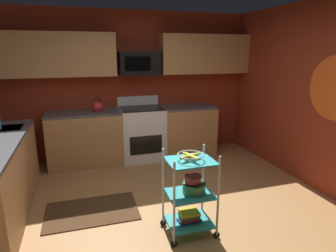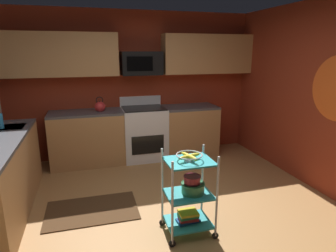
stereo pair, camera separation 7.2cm
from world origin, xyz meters
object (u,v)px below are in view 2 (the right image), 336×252
at_px(rolling_cart, 189,194).
at_px(mixing_bowl_small, 192,179).
at_px(fruit_bowl, 189,156).
at_px(book_stack, 188,216).
at_px(kettle, 100,107).
at_px(oven_range, 144,133).
at_px(microwave, 141,63).
at_px(mixing_bowl_large, 193,188).
at_px(dish_soap_bottle, 1,121).

distance_m(rolling_cart, mixing_bowl_small, 0.17).
height_order(fruit_bowl, book_stack, fruit_bowl).
height_order(rolling_cart, mixing_bowl_small, rolling_cart).
bearing_deg(rolling_cart, kettle, 107.49).
height_order(oven_range, microwave, microwave).
relative_size(mixing_bowl_large, dish_soap_bottle, 1.26).
bearing_deg(mixing_bowl_large, fruit_bowl, 180.00).
relative_size(microwave, mixing_bowl_small, 3.85).
bearing_deg(oven_range, fruit_bowl, -90.10).
bearing_deg(dish_soap_bottle, microwave, 23.90).
distance_m(mixing_bowl_large, book_stack, 0.33).
height_order(oven_range, rolling_cart, oven_range).
relative_size(oven_range, book_stack, 4.30).
distance_m(rolling_cart, book_stack, 0.26).
bearing_deg(dish_soap_bottle, fruit_bowl, -37.04).
distance_m(rolling_cart, kettle, 2.53).
relative_size(microwave, kettle, 2.65).
bearing_deg(mixing_bowl_large, microwave, 91.02).
distance_m(mixing_bowl_large, kettle, 2.53).
bearing_deg(fruit_bowl, microwave, 89.91).
xyz_separation_m(microwave, mixing_bowl_large, (0.04, -2.47, -1.18)).
bearing_deg(book_stack, mixing_bowl_small, 0.59).
bearing_deg(oven_range, kettle, -179.70).
bearing_deg(dish_soap_bottle, kettle, 31.48).
distance_m(mixing_bowl_large, mixing_bowl_small, 0.10).
relative_size(mixing_bowl_small, kettle, 0.69).
bearing_deg(oven_range, rolling_cart, -90.10).
relative_size(rolling_cart, mixing_bowl_small, 5.03).
bearing_deg(mixing_bowl_large, rolling_cart, -180.00).
bearing_deg(rolling_cart, book_stack, 0.00).
distance_m(kettle, dish_soap_bottle, 1.54).
bearing_deg(mixing_bowl_large, kettle, 108.54).
distance_m(microwave, mixing_bowl_large, 2.74).
distance_m(oven_range, microwave, 1.23).
bearing_deg(microwave, book_stack, -90.09).
xyz_separation_m(fruit_bowl, mixing_bowl_small, (0.04, 0.00, -0.26)).
distance_m(rolling_cart, fruit_bowl, 0.42).
xyz_separation_m(rolling_cart, mixing_bowl_large, (0.05, 0.00, 0.07)).
bearing_deg(kettle, fruit_bowl, -72.51).
distance_m(fruit_bowl, kettle, 2.48).
xyz_separation_m(oven_range, fruit_bowl, (-0.00, -2.36, 0.40)).
relative_size(rolling_cart, book_stack, 3.57).
bearing_deg(mixing_bowl_small, kettle, 108.30).
bearing_deg(mixing_bowl_large, dish_soap_bottle, 143.60).
bearing_deg(book_stack, fruit_bowl, 116.57).
xyz_separation_m(mixing_bowl_small, dish_soap_bottle, (-2.10, 1.55, 0.40)).
bearing_deg(book_stack, mixing_bowl_large, 0.00).
bearing_deg(book_stack, kettle, 107.49).
relative_size(oven_range, microwave, 1.57).
xyz_separation_m(microwave, book_stack, (-0.00, -2.47, -1.51)).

